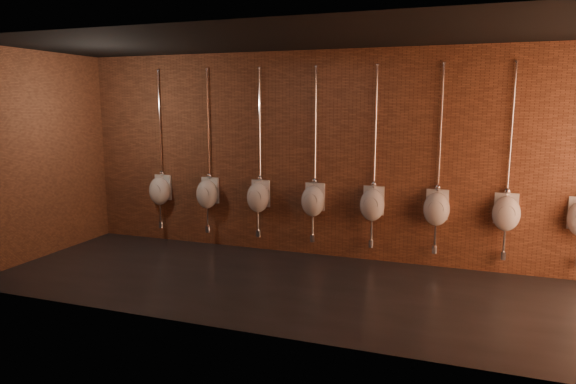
{
  "coord_description": "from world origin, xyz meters",
  "views": [
    {
      "loc": [
        2.05,
        -6.17,
        2.39
      ],
      "look_at": [
        -0.46,
        0.9,
        1.1
      ],
      "focal_mm": 32.0,
      "sensor_mm": 36.0,
      "label": 1
    }
  ],
  "objects_px": {
    "urinal_3": "(313,200)",
    "urinal_4": "(372,204)",
    "urinal_5": "(437,208)",
    "urinal_0": "(160,190)",
    "urinal_2": "(258,196)",
    "urinal_1": "(207,193)",
    "urinal_6": "(506,212)"
  },
  "relations": [
    {
      "from": "urinal_5",
      "to": "urinal_0",
      "type": "bearing_deg",
      "value": 180.0
    },
    {
      "from": "urinal_5",
      "to": "urinal_6",
      "type": "relative_size",
      "value": 1.0
    },
    {
      "from": "urinal_0",
      "to": "urinal_1",
      "type": "xyz_separation_m",
      "value": [
        0.93,
        0.0,
        0.0
      ]
    },
    {
      "from": "urinal_0",
      "to": "urinal_4",
      "type": "xyz_separation_m",
      "value": [
        3.72,
        0.0,
        0.0
      ]
    },
    {
      "from": "urinal_1",
      "to": "urinal_4",
      "type": "distance_m",
      "value": 2.79
    },
    {
      "from": "urinal_3",
      "to": "urinal_4",
      "type": "distance_m",
      "value": 0.93
    },
    {
      "from": "urinal_1",
      "to": "urinal_6",
      "type": "bearing_deg",
      "value": 0.0
    },
    {
      "from": "urinal_0",
      "to": "urinal_1",
      "type": "distance_m",
      "value": 0.93
    },
    {
      "from": "urinal_0",
      "to": "urinal_4",
      "type": "relative_size",
      "value": 1.0
    },
    {
      "from": "urinal_2",
      "to": "urinal_4",
      "type": "bearing_deg",
      "value": 0.0
    },
    {
      "from": "urinal_3",
      "to": "urinal_6",
      "type": "bearing_deg",
      "value": 0.0
    },
    {
      "from": "urinal_5",
      "to": "urinal_6",
      "type": "height_order",
      "value": "same"
    },
    {
      "from": "urinal_1",
      "to": "urinal_0",
      "type": "bearing_deg",
      "value": 180.0
    },
    {
      "from": "urinal_4",
      "to": "urinal_6",
      "type": "relative_size",
      "value": 1.0
    },
    {
      "from": "urinal_2",
      "to": "urinal_5",
      "type": "bearing_deg",
      "value": 0.0
    },
    {
      "from": "urinal_0",
      "to": "urinal_6",
      "type": "bearing_deg",
      "value": 0.0
    },
    {
      "from": "urinal_0",
      "to": "urinal_3",
      "type": "relative_size",
      "value": 1.0
    },
    {
      "from": "urinal_3",
      "to": "urinal_6",
      "type": "height_order",
      "value": "same"
    },
    {
      "from": "urinal_6",
      "to": "urinal_5",
      "type": "bearing_deg",
      "value": 180.0
    },
    {
      "from": "urinal_3",
      "to": "urinal_4",
      "type": "xyz_separation_m",
      "value": [
        0.93,
        0.0,
        0.0
      ]
    },
    {
      "from": "urinal_1",
      "to": "urinal_4",
      "type": "relative_size",
      "value": 1.0
    },
    {
      "from": "urinal_5",
      "to": "urinal_1",
      "type": "bearing_deg",
      "value": 180.0
    },
    {
      "from": "urinal_2",
      "to": "urinal_3",
      "type": "distance_m",
      "value": 0.93
    },
    {
      "from": "urinal_3",
      "to": "urinal_6",
      "type": "xyz_separation_m",
      "value": [
        2.79,
        0.0,
        0.0
      ]
    },
    {
      "from": "urinal_2",
      "to": "urinal_3",
      "type": "xyz_separation_m",
      "value": [
        0.93,
        0.0,
        0.0
      ]
    },
    {
      "from": "urinal_0",
      "to": "urinal_6",
      "type": "relative_size",
      "value": 1.0
    },
    {
      "from": "urinal_2",
      "to": "urinal_6",
      "type": "bearing_deg",
      "value": 0.0
    },
    {
      "from": "urinal_1",
      "to": "urinal_4",
      "type": "xyz_separation_m",
      "value": [
        2.79,
        0.0,
        0.0
      ]
    },
    {
      "from": "urinal_1",
      "to": "urinal_4",
      "type": "bearing_deg",
      "value": 0.0
    },
    {
      "from": "urinal_0",
      "to": "urinal_2",
      "type": "bearing_deg",
      "value": 0.0
    },
    {
      "from": "urinal_6",
      "to": "urinal_4",
      "type": "bearing_deg",
      "value": 180.0
    },
    {
      "from": "urinal_1",
      "to": "urinal_2",
      "type": "xyz_separation_m",
      "value": [
        0.93,
        0.0,
        0.0
      ]
    }
  ]
}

